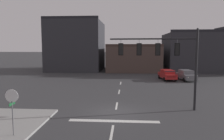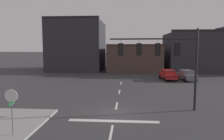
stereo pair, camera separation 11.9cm
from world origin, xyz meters
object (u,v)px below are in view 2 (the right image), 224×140
Objects in this scene: signal_mast_near_side at (165,55)px; stop_sign at (11,101)px; car_lot_nearside at (187,75)px; car_lot_middle at (168,75)px.

signal_mast_near_side is 2.52× the size of stop_sign.
signal_mast_near_side reaches higher than car_lot_nearside.
signal_mast_near_side is 11.85m from stop_sign.
stop_sign is at bearing -145.76° from signal_mast_near_side.
stop_sign reaches higher than car_lot_nearside.
signal_mast_near_side reaches higher than stop_sign.
stop_sign is at bearing -119.36° from car_lot_middle.
signal_mast_near_side is 17.00m from car_lot_middle.
car_lot_nearside and car_lot_middle have the same top height.
stop_sign is at bearing -124.83° from car_lot_nearside.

